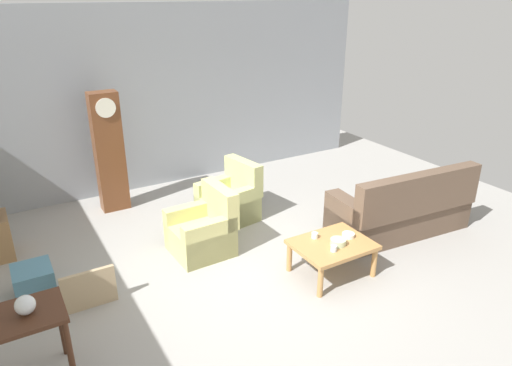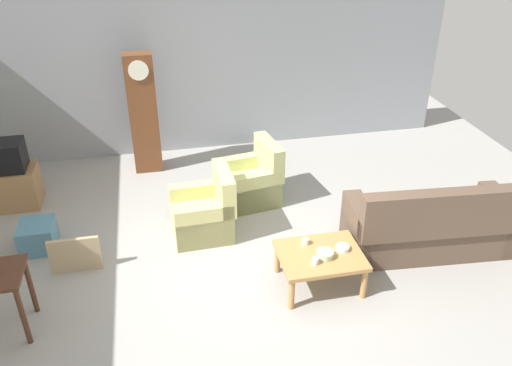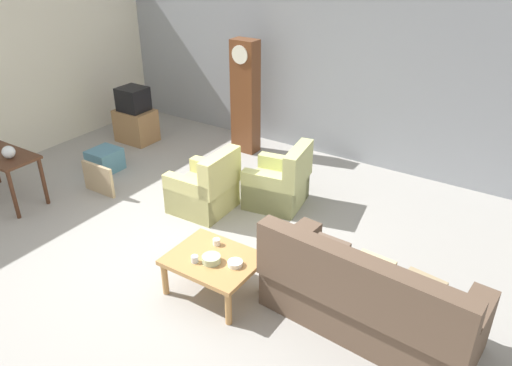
{
  "view_description": "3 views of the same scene",
  "coord_description": "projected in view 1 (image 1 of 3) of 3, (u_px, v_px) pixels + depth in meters",
  "views": [
    {
      "loc": [
        -2.67,
        -4.41,
        3.38
      ],
      "look_at": [
        0.21,
        0.51,
        1.02
      ],
      "focal_mm": 32.86,
      "sensor_mm": 36.0,
      "label": 1
    },
    {
      "loc": [
        -0.96,
        -4.99,
        4.09
      ],
      "look_at": [
        0.15,
        0.25,
        1.04
      ],
      "focal_mm": 36.54,
      "sensor_mm": 36.0,
      "label": 2
    },
    {
      "loc": [
        3.48,
        -3.82,
        3.61
      ],
      "look_at": [
        0.77,
        0.34,
        0.99
      ],
      "focal_mm": 34.75,
      "sensor_mm": 36.0,
      "label": 3
    }
  ],
  "objects": [
    {
      "name": "grandfather_clock",
      "position": [
        109.0,
        152.0,
        7.47
      ],
      "size": [
        0.44,
        0.3,
        1.95
      ],
      "color": "brown",
      "rests_on": "ground_plane"
    },
    {
      "name": "cup_white_porcelain",
      "position": [
        315.0,
        235.0,
        5.96
      ],
      "size": [
        0.08,
        0.08,
        0.07
      ],
      "primitive_type": "cylinder",
      "color": "white",
      "rests_on": "coffee_table_wood"
    },
    {
      "name": "bowl_shallow_green",
      "position": [
        338.0,
        242.0,
        5.81
      ],
      "size": [
        0.2,
        0.2,
        0.08
      ],
      "primitive_type": "cylinder",
      "color": "#B2C69E",
      "rests_on": "coffee_table_wood"
    },
    {
      "name": "cup_blue_rimmed",
      "position": [
        334.0,
        248.0,
        5.66
      ],
      "size": [
        0.08,
        0.08,
        0.08
      ],
      "primitive_type": "cylinder",
      "color": "silver",
      "rests_on": "coffee_table_wood"
    },
    {
      "name": "ground_plane",
      "position": [
        262.0,
        272.0,
        6.06
      ],
      "size": [
        10.4,
        10.4,
        0.0
      ],
      "primitive_type": "plane",
      "color": "#999691"
    },
    {
      "name": "armchair_olive_far",
      "position": [
        230.0,
        201.0,
        7.36
      ],
      "size": [
        0.9,
        0.88,
        0.92
      ],
      "color": "#BFC37C",
      "rests_on": "ground_plane"
    },
    {
      "name": "coffee_table_wood",
      "position": [
        332.0,
        247.0,
        5.89
      ],
      "size": [
        0.96,
        0.76,
        0.45
      ],
      "color": "#B27F47",
      "rests_on": "ground_plane"
    },
    {
      "name": "bowl_white_stacked",
      "position": [
        348.0,
        235.0,
        6.0
      ],
      "size": [
        0.16,
        0.16,
        0.05
      ],
      "primitive_type": "cylinder",
      "color": "white",
      "rests_on": "coffee_table_wood"
    },
    {
      "name": "storage_box_blue",
      "position": [
        34.0,
        281.0,
        5.55
      ],
      "size": [
        0.44,
        0.47,
        0.36
      ],
      "primitive_type": "cube",
      "color": "teal",
      "rests_on": "ground_plane"
    },
    {
      "name": "couch_floral",
      "position": [
        401.0,
        210.0,
        6.93
      ],
      "size": [
        2.16,
        1.04,
        1.04
      ],
      "color": "brown",
      "rests_on": "ground_plane"
    },
    {
      "name": "armchair_olive_near",
      "position": [
        203.0,
        231.0,
        6.43
      ],
      "size": [
        0.82,
        0.79,
        0.92
      ],
      "color": "#CCC67A",
      "rests_on": "ground_plane"
    },
    {
      "name": "framed_picture_leaning",
      "position": [
        89.0,
        290.0,
        5.3
      ],
      "size": [
        0.6,
        0.05,
        0.47
      ],
      "primitive_type": "cube",
      "color": "tan",
      "rests_on": "ground_plane"
    },
    {
      "name": "glass_dome_cloche",
      "position": [
        25.0,
        305.0,
        4.07
      ],
      "size": [
        0.18,
        0.18,
        0.18
      ],
      "primitive_type": "sphere",
      "color": "silver",
      "rests_on": "console_table_dark"
    },
    {
      "name": "garage_door_wall",
      "position": [
        158.0,
        98.0,
        8.32
      ],
      "size": [
        8.4,
        0.16,
        3.2
      ],
      "primitive_type": "cube",
      "color": "gray",
      "rests_on": "ground_plane"
    }
  ]
}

